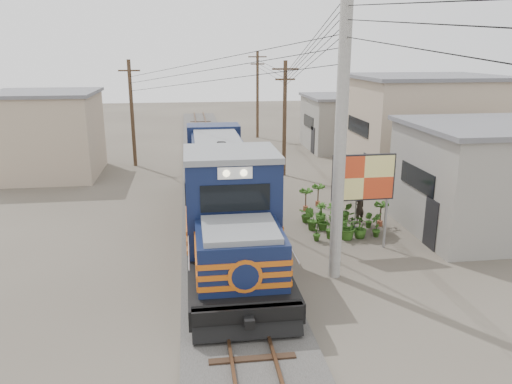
{
  "coord_description": "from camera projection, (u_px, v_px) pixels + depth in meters",
  "views": [
    {
      "loc": [
        -1.39,
        -15.95,
        7.64
      ],
      "look_at": [
        1.19,
        2.81,
        2.2
      ],
      "focal_mm": 35.0,
      "sensor_mm": 36.0,
      "label": 1
    }
  ],
  "objects": [
    {
      "name": "shophouse_left",
      "position": [
        47.0,
        134.0,
        30.67
      ],
      "size": [
        6.3,
        6.3,
        5.2
      ],
      "color": "tan",
      "rests_on": "ground"
    },
    {
      "name": "market_umbrella",
      "position": [
        357.0,
        188.0,
        21.37
      ],
      "size": [
        2.54,
        2.54,
        2.16
      ],
      "rotation": [
        0.0,
        0.0,
        -0.37
      ],
      "color": "black",
      "rests_on": "ground"
    },
    {
      "name": "track",
      "position": [
        216.0,
        191.0,
        26.92
      ],
      "size": [
        1.15,
        70.0,
        0.12
      ],
      "color": "#51331E",
      "rests_on": "ground"
    },
    {
      "name": "power_lines",
      "position": [
        211.0,
        51.0,
        23.45
      ],
      "size": [
        9.65,
        19.0,
        3.3
      ],
      "color": "black",
      "rests_on": "ground"
    },
    {
      "name": "shophouse_mid",
      "position": [
        423.0,
        128.0,
        29.68
      ],
      "size": [
        8.4,
        7.35,
        6.2
      ],
      "color": "tan",
      "rests_on": "ground"
    },
    {
      "name": "wooden_pole_left",
      "position": [
        132.0,
        111.0,
        32.94
      ],
      "size": [
        1.6,
        0.24,
        7.0
      ],
      "color": "#4C3826",
      "rests_on": "ground"
    },
    {
      "name": "vendor",
      "position": [
        360.0,
        207.0,
        22.6
      ],
      "size": [
        0.64,
        0.54,
        1.49
      ],
      "primitive_type": "imported",
      "rotation": [
        0.0,
        0.0,
        3.54
      ],
      "color": "black",
      "rests_on": "ground"
    },
    {
      "name": "locomotive",
      "position": [
        223.0,
        192.0,
        20.99
      ],
      "size": [
        3.16,
        17.2,
        4.26
      ],
      "color": "black",
      "rests_on": "ground"
    },
    {
      "name": "wooden_pole_far",
      "position": [
        257.0,
        93.0,
        43.68
      ],
      "size": [
        1.6,
        0.24,
        7.5
      ],
      "color": "#4C3826",
      "rests_on": "ground"
    },
    {
      "name": "ground",
      "position": [
        233.0,
        275.0,
        17.47
      ],
      "size": [
        120.0,
        120.0,
        0.0
      ],
      "primitive_type": "plane",
      "color": "#473F35",
      "rests_on": "ground"
    },
    {
      "name": "shophouse_front",
      "position": [
        495.0,
        178.0,
        21.19
      ],
      "size": [
        7.35,
        6.3,
        4.7
      ],
      "color": "gray",
      "rests_on": "ground"
    },
    {
      "name": "utility_pole_main",
      "position": [
        341.0,
        134.0,
        16.08
      ],
      "size": [
        0.4,
        0.4,
        10.0
      ],
      "color": "#9E9B93",
      "rests_on": "ground"
    },
    {
      "name": "ballast",
      "position": [
        216.0,
        194.0,
        26.97
      ],
      "size": [
        3.6,
        70.0,
        0.16
      ],
      "primitive_type": "cube",
      "color": "#595651",
      "rests_on": "ground"
    },
    {
      "name": "shophouse_back",
      "position": [
        346.0,
        122.0,
        39.28
      ],
      "size": [
        6.3,
        6.3,
        4.2
      ],
      "color": "gray",
      "rests_on": "ground"
    },
    {
      "name": "plant_nursery",
      "position": [
        336.0,
        221.0,
        21.53
      ],
      "size": [
        3.18,
        3.34,
        1.09
      ],
      "color": "#2B5518",
      "rests_on": "ground"
    },
    {
      "name": "wooden_pole_mid",
      "position": [
        285.0,
        117.0,
        30.38
      ],
      "size": [
        1.6,
        0.24,
        7.0
      ],
      "color": "#4C3826",
      "rests_on": "ground"
    },
    {
      "name": "billboard",
      "position": [
        363.0,
        180.0,
        19.01
      ],
      "size": [
        2.48,
        0.18,
        3.83
      ],
      "rotation": [
        0.0,
        0.0,
        0.02
      ],
      "color": "#99999E",
      "rests_on": "ground"
    }
  ]
}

